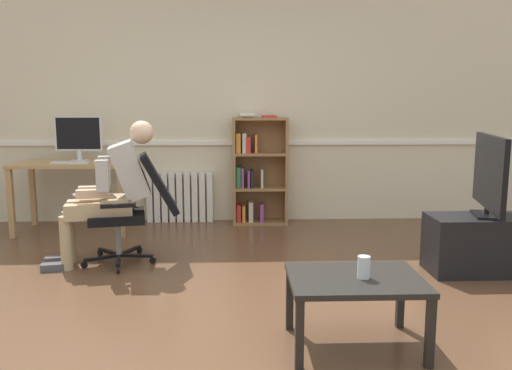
{
  "coord_description": "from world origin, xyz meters",
  "views": [
    {
      "loc": [
        -0.01,
        -3.49,
        1.4
      ],
      "look_at": [
        0.15,
        0.85,
        0.7
      ],
      "focal_mm": 36.71,
      "sensor_mm": 36.0,
      "label": 1
    }
  ],
  "objects": [
    {
      "name": "keyboard",
      "position": [
        -1.75,
        2.01,
        0.77
      ],
      "size": [
        0.37,
        0.12,
        0.02
      ],
      "primitive_type": "cube",
      "color": "silver",
      "rests_on": "computer_desk"
    },
    {
      "name": "computer_desk",
      "position": [
        -1.77,
        2.15,
        0.65
      ],
      "size": [
        1.2,
        0.67,
        0.76
      ],
      "color": "tan",
      "rests_on": "ground_plane"
    },
    {
      "name": "coffee_table",
      "position": [
        0.65,
        -0.69,
        0.36
      ],
      "size": [
        0.75,
        0.56,
        0.42
      ],
      "color": "black",
      "rests_on": "ground_plane"
    },
    {
      "name": "drinking_glass",
      "position": [
        0.69,
        -0.71,
        0.48
      ],
      "size": [
        0.07,
        0.07,
        0.13
      ],
      "primitive_type": "cylinder",
      "color": "silver",
      "rests_on": "coffee_table"
    },
    {
      "name": "ground_plane",
      "position": [
        0.0,
        0.0,
        0.0
      ],
      "size": [
        18.0,
        18.0,
        0.0
      ],
      "primitive_type": "plane",
      "color": "brown"
    },
    {
      "name": "tv_stand",
      "position": [
        2.02,
        0.59,
        0.24
      ],
      "size": [
        0.91,
        0.42,
        0.47
      ],
      "color": "black",
      "rests_on": "ground_plane"
    },
    {
      "name": "imac_monitor",
      "position": [
        -1.72,
        2.23,
        1.04
      ],
      "size": [
        0.5,
        0.14,
        0.49
      ],
      "color": "silver",
      "rests_on": "computer_desk"
    },
    {
      "name": "back_wall",
      "position": [
        0.0,
        2.65,
        1.35
      ],
      "size": [
        12.0,
        0.13,
        2.7
      ],
      "color": "beige",
      "rests_on": "ground_plane"
    },
    {
      "name": "tv_screen",
      "position": [
        2.02,
        0.59,
        0.82
      ],
      "size": [
        0.27,
        0.94,
        0.66
      ],
      "rotation": [
        0.0,
        0.0,
        1.34
      ],
      "color": "black",
      "rests_on": "tv_stand"
    },
    {
      "name": "bookshelf",
      "position": [
        0.21,
        2.44,
        0.59
      ],
      "size": [
        0.62,
        0.29,
        1.26
      ],
      "color": "olive",
      "rests_on": "ground_plane"
    },
    {
      "name": "office_chair",
      "position": [
        -0.88,
        1.0,
        0.52
      ],
      "size": [
        0.85,
        0.64,
        0.95
      ],
      "rotation": [
        0.0,
        0.0,
        -1.38
      ],
      "color": "black",
      "rests_on": "ground_plane"
    },
    {
      "name": "person_seated",
      "position": [
        -1.08,
        0.96,
        0.66
      ],
      "size": [
        0.97,
        0.48,
        1.23
      ],
      "rotation": [
        0.0,
        0.0,
        -1.38
      ],
      "color": "tan",
      "rests_on": "ground_plane"
    },
    {
      "name": "radiator",
      "position": [
        -0.68,
        2.54,
        0.29
      ],
      "size": [
        0.77,
        0.08,
        0.58
      ],
      "color": "white",
      "rests_on": "ground_plane"
    },
    {
      "name": "computer_mouse",
      "position": [
        -1.47,
        2.03,
        0.77
      ],
      "size": [
        0.06,
        0.1,
        0.03
      ],
      "primitive_type": "cube",
      "color": "white",
      "rests_on": "computer_desk"
    }
  ]
}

